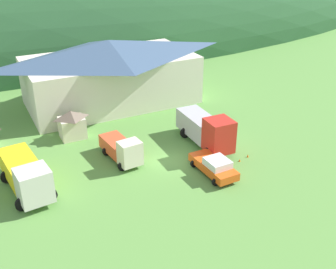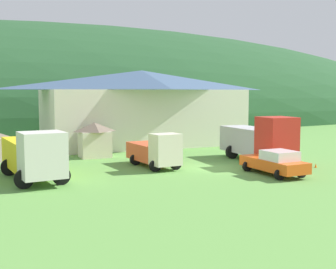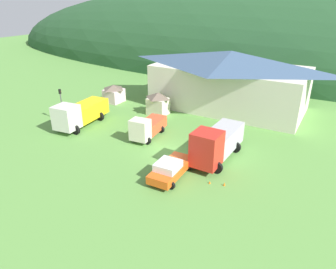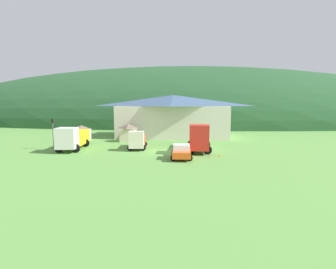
{
  "view_description": "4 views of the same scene",
  "coord_description": "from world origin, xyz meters",
  "px_view_note": "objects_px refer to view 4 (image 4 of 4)",
  "views": [
    {
      "loc": [
        -15.14,
        -29.22,
        19.21
      ],
      "look_at": [
        0.13,
        0.79,
        2.35
      ],
      "focal_mm": 44.28,
      "sensor_mm": 36.0,
      "label": 1
    },
    {
      "loc": [
        -15.64,
        -27.24,
        5.48
      ],
      "look_at": [
        -2.62,
        2.69,
        2.3
      ],
      "focal_mm": 47.08,
      "sensor_mm": 36.0,
      "label": 2
    },
    {
      "loc": [
        13.39,
        -23.17,
        14.13
      ],
      "look_at": [
        -0.17,
        0.19,
        1.91
      ],
      "focal_mm": 32.84,
      "sensor_mm": 36.0,
      "label": 3
    },
    {
      "loc": [
        3.2,
        -34.51,
        6.43
      ],
      "look_at": [
        0.37,
        1.36,
        2.12
      ],
      "focal_mm": 29.2,
      "sensor_mm": 36.0,
      "label": 4
    }
  ],
  "objects_px": {
    "play_shed_cream": "(128,132)",
    "flatbed_truck_yellow": "(72,138)",
    "traffic_cone_near_pickup": "(210,157)",
    "traffic_cone_mid_row": "(220,157)",
    "service_pickup_orange": "(182,151)",
    "traffic_light_west": "(53,131)",
    "depot_building": "(173,115)",
    "crane_truck_red": "(199,138)",
    "play_shed_pink": "(82,132)",
    "light_truck_cream": "(137,140)"
  },
  "relations": [
    {
      "from": "traffic_cone_mid_row",
      "to": "depot_building",
      "type": "bearing_deg",
      "value": 109.45
    },
    {
      "from": "crane_truck_red",
      "to": "light_truck_cream",
      "type": "bearing_deg",
      "value": -95.15
    },
    {
      "from": "light_truck_cream",
      "to": "traffic_cone_mid_row",
      "type": "height_order",
      "value": "light_truck_cream"
    },
    {
      "from": "depot_building",
      "to": "traffic_cone_near_pickup",
      "type": "relative_size",
      "value": 43.31
    },
    {
      "from": "service_pickup_orange",
      "to": "traffic_cone_mid_row",
      "type": "xyz_separation_m",
      "value": [
        4.45,
        1.06,
        -0.83
      ]
    },
    {
      "from": "play_shed_pink",
      "to": "service_pickup_orange",
      "type": "distance_m",
      "value": 22.01
    },
    {
      "from": "play_shed_cream",
      "to": "traffic_cone_near_pickup",
      "type": "relative_size",
      "value": 5.99
    },
    {
      "from": "traffic_light_west",
      "to": "traffic_cone_near_pickup",
      "type": "relative_size",
      "value": 8.58
    },
    {
      "from": "light_truck_cream",
      "to": "crane_truck_red",
      "type": "relative_size",
      "value": 0.72
    },
    {
      "from": "flatbed_truck_yellow",
      "to": "traffic_cone_near_pickup",
      "type": "bearing_deg",
      "value": 72.23
    },
    {
      "from": "depot_building",
      "to": "traffic_cone_near_pickup",
      "type": "distance_m",
      "value": 20.08
    },
    {
      "from": "flatbed_truck_yellow",
      "to": "service_pickup_orange",
      "type": "distance_m",
      "value": 15.53
    },
    {
      "from": "play_shed_pink",
      "to": "traffic_cone_mid_row",
      "type": "bearing_deg",
      "value": -30.13
    },
    {
      "from": "play_shed_pink",
      "to": "traffic_cone_mid_row",
      "type": "xyz_separation_m",
      "value": [
        21.7,
        -12.59,
        -1.3
      ]
    },
    {
      "from": "light_truck_cream",
      "to": "traffic_cone_near_pickup",
      "type": "relative_size",
      "value": 11.29
    },
    {
      "from": "flatbed_truck_yellow",
      "to": "traffic_cone_mid_row",
      "type": "bearing_deg",
      "value": 73.79
    },
    {
      "from": "service_pickup_orange",
      "to": "light_truck_cream",
      "type": "bearing_deg",
      "value": -134.51
    },
    {
      "from": "play_shed_cream",
      "to": "flatbed_truck_yellow",
      "type": "distance_m",
      "value": 9.88
    },
    {
      "from": "depot_building",
      "to": "crane_truck_red",
      "type": "height_order",
      "value": "depot_building"
    },
    {
      "from": "depot_building",
      "to": "crane_truck_red",
      "type": "relative_size",
      "value": 2.75
    },
    {
      "from": "traffic_cone_mid_row",
      "to": "light_truck_cream",
      "type": "bearing_deg",
      "value": 156.33
    },
    {
      "from": "play_shed_pink",
      "to": "traffic_cone_near_pickup",
      "type": "height_order",
      "value": "play_shed_pink"
    },
    {
      "from": "depot_building",
      "to": "traffic_light_west",
      "type": "xyz_separation_m",
      "value": [
        -15.27,
        -15.42,
        -1.39
      ]
    },
    {
      "from": "flatbed_truck_yellow",
      "to": "service_pickup_orange",
      "type": "height_order",
      "value": "flatbed_truck_yellow"
    },
    {
      "from": "traffic_light_west",
      "to": "traffic_cone_near_pickup",
      "type": "bearing_deg",
      "value": -9.63
    },
    {
      "from": "traffic_cone_near_pickup",
      "to": "traffic_cone_mid_row",
      "type": "bearing_deg",
      "value": 14.88
    },
    {
      "from": "light_truck_cream",
      "to": "service_pickup_orange",
      "type": "distance_m",
      "value": 8.45
    },
    {
      "from": "depot_building",
      "to": "traffic_light_west",
      "type": "bearing_deg",
      "value": -134.72
    },
    {
      "from": "play_shed_pink",
      "to": "flatbed_truck_yellow",
      "type": "distance_m",
      "value": 9.46
    },
    {
      "from": "play_shed_cream",
      "to": "light_truck_cream",
      "type": "distance_m",
      "value": 7.3
    },
    {
      "from": "traffic_cone_near_pickup",
      "to": "depot_building",
      "type": "bearing_deg",
      "value": 105.99
    },
    {
      "from": "play_shed_cream",
      "to": "traffic_cone_near_pickup",
      "type": "bearing_deg",
      "value": -43.65
    },
    {
      "from": "depot_building",
      "to": "traffic_cone_near_pickup",
      "type": "height_order",
      "value": "depot_building"
    },
    {
      "from": "crane_truck_red",
      "to": "traffic_cone_mid_row",
      "type": "bearing_deg",
      "value": 33.21
    },
    {
      "from": "traffic_cone_near_pickup",
      "to": "traffic_cone_mid_row",
      "type": "relative_size",
      "value": 0.78
    },
    {
      "from": "flatbed_truck_yellow",
      "to": "crane_truck_red",
      "type": "distance_m",
      "value": 17.0
    },
    {
      "from": "traffic_light_west",
      "to": "crane_truck_red",
      "type": "bearing_deg",
      "value": 1.46
    },
    {
      "from": "crane_truck_red",
      "to": "play_shed_cream",
      "type": "bearing_deg",
      "value": -123.24
    },
    {
      "from": "crane_truck_red",
      "to": "flatbed_truck_yellow",
      "type": "bearing_deg",
      "value": -87.71
    },
    {
      "from": "crane_truck_red",
      "to": "play_shed_pink",
      "type": "bearing_deg",
      "value": -113.17
    },
    {
      "from": "flatbed_truck_yellow",
      "to": "traffic_cone_near_pickup",
      "type": "height_order",
      "value": "flatbed_truck_yellow"
    },
    {
      "from": "depot_building",
      "to": "traffic_light_west",
      "type": "distance_m",
      "value": 21.74
    },
    {
      "from": "traffic_light_west",
      "to": "traffic_cone_near_pickup",
      "type": "xyz_separation_m",
      "value": [
        20.69,
        -3.51,
        -2.57
      ]
    },
    {
      "from": "depot_building",
      "to": "play_shed_cream",
      "type": "distance_m",
      "value": 10.25
    },
    {
      "from": "play_shed_cream",
      "to": "play_shed_pink",
      "type": "distance_m",
      "value": 8.35
    },
    {
      "from": "play_shed_cream",
      "to": "traffic_cone_near_pickup",
      "type": "xyz_separation_m",
      "value": [
        12.28,
        -11.72,
        -1.51
      ]
    },
    {
      "from": "traffic_light_west",
      "to": "traffic_cone_mid_row",
      "type": "bearing_deg",
      "value": -8.35
    },
    {
      "from": "traffic_cone_mid_row",
      "to": "flatbed_truck_yellow",
      "type": "bearing_deg",
      "value": 169.86
    },
    {
      "from": "flatbed_truck_yellow",
      "to": "crane_truck_red",
      "type": "height_order",
      "value": "crane_truck_red"
    },
    {
      "from": "depot_building",
      "to": "traffic_cone_mid_row",
      "type": "bearing_deg",
      "value": -70.55
    }
  ]
}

